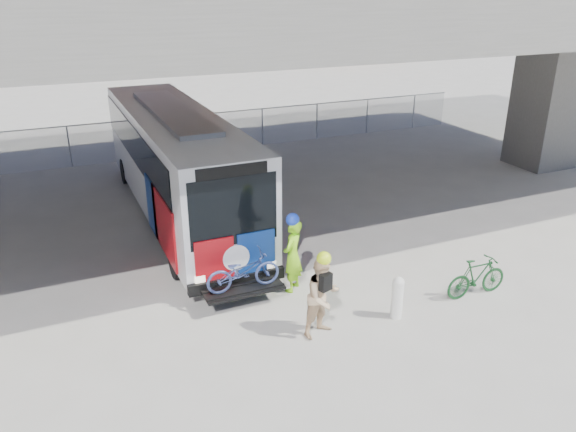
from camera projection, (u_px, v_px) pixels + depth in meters
ground at (286, 259)px, 16.40m from camera, size 160.00×160.00×0.00m
bus at (176, 156)px, 18.76m from camera, size 2.67×12.90×3.69m
overpass at (234, 15)px, 17.28m from camera, size 40.00×16.00×7.95m
chainlink_fence at (182, 124)px, 26.00m from camera, size 30.00×0.06×30.00m
brick_buildings at (102, 6)px, 55.53m from camera, size 54.00×22.00×12.00m
bollard at (397, 296)px, 13.31m from camera, size 0.28×0.28×1.08m
cyclist_hivis at (293, 254)px, 14.37m from camera, size 0.84×0.83×2.16m
cyclist_tan at (323, 296)px, 12.54m from camera, size 1.09×0.95×2.07m
bike_parked at (477, 277)px, 14.27m from camera, size 1.78×0.55×1.06m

